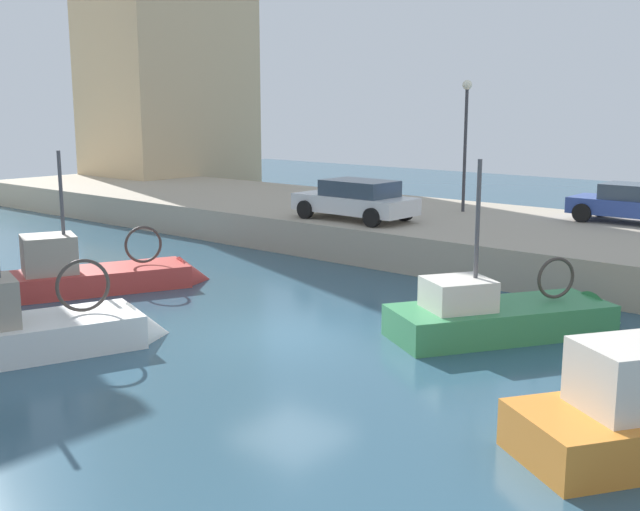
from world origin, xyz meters
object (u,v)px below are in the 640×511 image
object	(u,v)px
fishing_boat_green	(512,330)
fishing_boat_red	(102,284)
parked_car_white	(356,199)
fishing_boat_white	(34,346)
quay_streetlamp	(466,124)
parked_car_blue	(632,203)

from	to	relation	value
fishing_boat_green	fishing_boat_red	bearing A→B (deg)	108.42
fishing_boat_green	parked_car_white	bearing A→B (deg)	58.61
fishing_boat_white	fishing_boat_red	world-z (taller)	fishing_boat_red
parked_car_white	fishing_boat_white	bearing A→B (deg)	-172.76
fishing_boat_red	quay_streetlamp	distance (m)	14.45
parked_car_blue	fishing_boat_green	bearing A→B (deg)	-173.66
fishing_boat_white	fishing_boat_green	bearing A→B (deg)	-41.84
fishing_boat_white	fishing_boat_red	distance (m)	5.72
fishing_boat_green	quay_streetlamp	world-z (taller)	quay_streetlamp
quay_streetlamp	fishing_boat_white	bearing A→B (deg)	179.82
parked_car_white	quay_streetlamp	xyz separation A→B (m)	(4.30, -1.74, 2.54)
fishing_boat_red	quay_streetlamp	bearing A→B (deg)	-16.22
fishing_boat_red	parked_car_blue	bearing A→B (deg)	-33.67
parked_car_white	fishing_boat_red	bearing A→B (deg)	166.68
parked_car_blue	quay_streetlamp	world-z (taller)	quay_streetlamp
quay_streetlamp	fishing_boat_red	bearing A→B (deg)	163.78
fishing_boat_red	parked_car_white	world-z (taller)	fishing_boat_red
fishing_boat_red	parked_car_white	xyz separation A→B (m)	(8.95, -2.12, 1.75)
fishing_boat_green	parked_car_blue	distance (m)	11.09
fishing_boat_red	parked_car_blue	world-z (taller)	fishing_boat_red
fishing_boat_green	parked_car_white	distance (m)	10.40
parked_car_white	quay_streetlamp	world-z (taller)	quay_streetlamp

